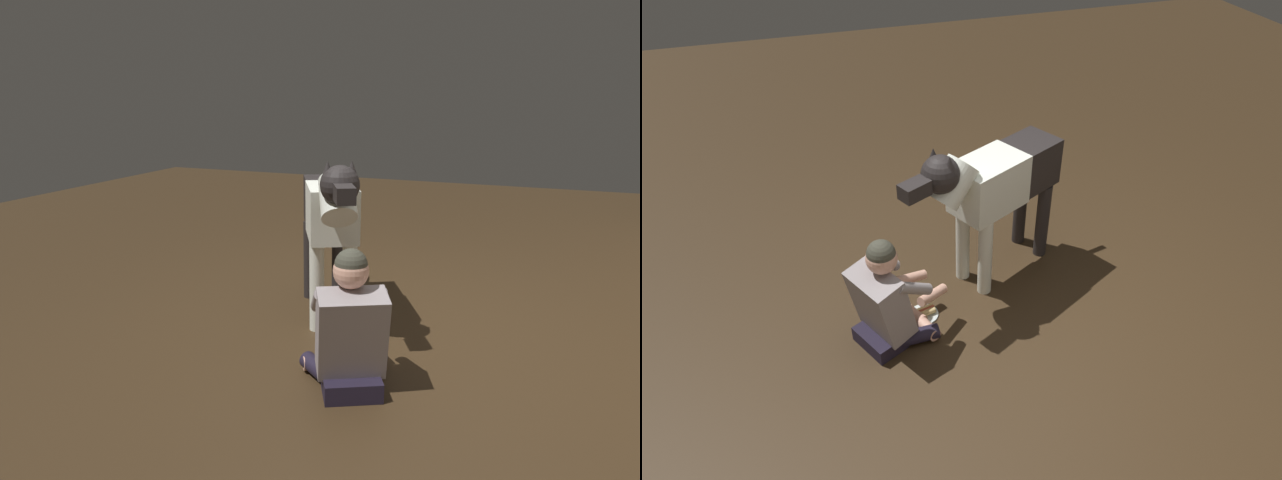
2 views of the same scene
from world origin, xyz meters
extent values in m
plane|color=#352515|center=(0.00, 0.00, 0.00)|extent=(14.14, 14.14, 0.00)
cube|color=black|center=(1.09, 0.06, 0.06)|extent=(0.37, 0.41, 0.12)
cylinder|color=black|center=(1.02, -0.15, 0.07)|extent=(0.34, 0.38, 0.11)
cylinder|color=#DA9F86|center=(0.85, -0.16, 0.06)|extent=(0.26, 0.36, 0.09)
cylinder|color=black|center=(0.88, 0.12, 0.07)|extent=(0.40, 0.12, 0.11)
cylinder|color=#DA9F86|center=(0.77, -0.01, 0.06)|extent=(0.22, 0.37, 0.09)
cube|color=gray|center=(1.05, 0.04, 0.38)|extent=(0.45, 0.49, 0.54)
cylinder|color=gray|center=(0.99, -0.19, 0.53)|extent=(0.30, 0.20, 0.24)
cylinder|color=#DA9F86|center=(0.79, -0.23, 0.30)|extent=(0.28, 0.15, 0.12)
cylinder|color=gray|center=(0.83, 0.12, 0.53)|extent=(0.30, 0.20, 0.24)
cylinder|color=#DA9F86|center=(0.68, -0.01, 0.30)|extent=(0.26, 0.21, 0.12)
sphere|color=#DA9F86|center=(1.01, 0.02, 0.74)|extent=(0.21, 0.21, 0.21)
sphere|color=#3D3D31|center=(1.01, 0.02, 0.78)|extent=(0.19, 0.19, 0.19)
cylinder|color=silver|center=(0.20, -0.25, 0.34)|extent=(0.11, 0.11, 0.68)
cylinder|color=silver|center=(0.31, -0.47, 0.34)|extent=(0.11, 0.11, 0.68)
cylinder|color=black|center=(-0.41, -0.56, 0.34)|extent=(0.11, 0.11, 0.68)
cylinder|color=black|center=(-0.30, -0.78, 0.34)|extent=(0.11, 0.11, 0.68)
cube|color=silver|center=(0.12, -0.43, 0.87)|extent=(0.64, 0.55, 0.39)
cube|color=black|center=(-0.24, -0.61, 0.87)|extent=(0.56, 0.51, 0.37)
cylinder|color=silver|center=(0.44, -0.27, 1.04)|extent=(0.46, 0.39, 0.39)
sphere|color=black|center=(0.54, -0.22, 1.15)|extent=(0.26, 0.26, 0.26)
cube|color=black|center=(0.74, -0.12, 1.13)|extent=(0.23, 0.19, 0.10)
cone|color=black|center=(0.49, -0.15, 1.25)|extent=(0.12, 0.12, 0.12)
cone|color=black|center=(0.56, -0.30, 1.25)|extent=(0.12, 0.12, 0.12)
cylinder|color=black|center=(-0.47, -0.72, 0.83)|extent=(0.33, 0.20, 0.23)
cylinder|color=silver|center=(0.72, -0.13, 0.01)|extent=(0.22, 0.22, 0.01)
cylinder|color=#DDBE75|center=(0.73, -0.15, 0.04)|extent=(0.17, 0.08, 0.05)
cylinder|color=#DDBE75|center=(0.72, -0.11, 0.04)|extent=(0.17, 0.08, 0.05)
cylinder|color=#A23F26|center=(0.72, -0.13, 0.04)|extent=(0.18, 0.07, 0.04)
camera|label=1|loc=(3.80, 0.91, 1.72)|focal=30.27mm
camera|label=2|loc=(1.35, 2.82, 3.05)|focal=31.44mm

